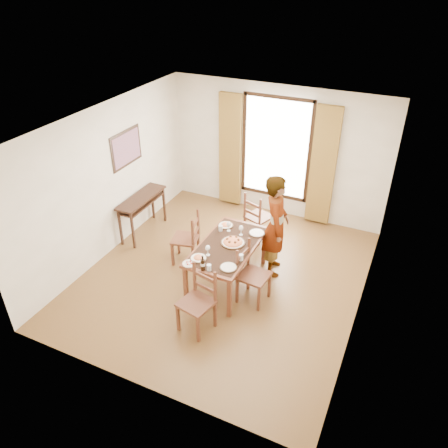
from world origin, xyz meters
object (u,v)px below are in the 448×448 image
at_px(console_table, 142,202).
at_px(pasta_platter, 233,241).
at_px(dining_table, 227,249).
at_px(man, 276,226).

bearing_deg(console_table, pasta_platter, -16.20).
distance_m(console_table, pasta_platter, 2.30).
distance_m(dining_table, pasta_platter, 0.16).
bearing_deg(dining_table, console_table, 161.45).
xyz_separation_m(console_table, man, (2.73, -0.08, 0.22)).
bearing_deg(pasta_platter, console_table, 163.80).
distance_m(console_table, dining_table, 2.26).
bearing_deg(pasta_platter, man, 47.00).
bearing_deg(dining_table, man, 47.58).
xyz_separation_m(dining_table, pasta_platter, (0.06, 0.08, 0.12)).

